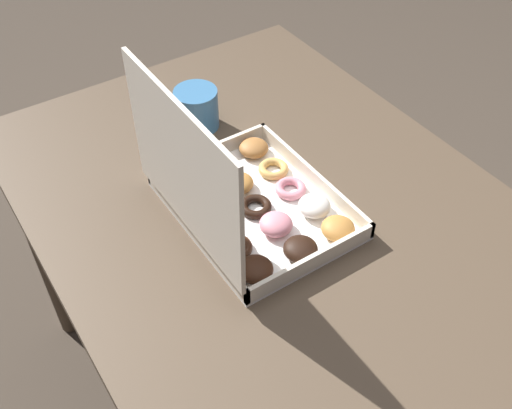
% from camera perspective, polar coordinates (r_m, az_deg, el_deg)
% --- Properties ---
extents(ground_plane, '(8.00, 8.00, 0.00)m').
position_cam_1_polar(ground_plane, '(1.74, 0.76, -17.31)').
color(ground_plane, '#42382D').
extents(dining_table, '(1.10, 0.83, 0.74)m').
position_cam_1_polar(dining_table, '(1.22, 1.04, -3.13)').
color(dining_table, '#4C3D2D').
rests_on(dining_table, ground_plane).
extents(donut_box, '(0.35, 0.28, 0.30)m').
position_cam_1_polar(donut_box, '(1.07, -1.42, 0.71)').
color(donut_box, white).
rests_on(donut_box, dining_table).
extents(coffee_mug, '(0.09, 0.09, 0.09)m').
position_cam_1_polar(coffee_mug, '(1.30, -5.69, 9.13)').
color(coffee_mug, teal).
rests_on(coffee_mug, dining_table).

